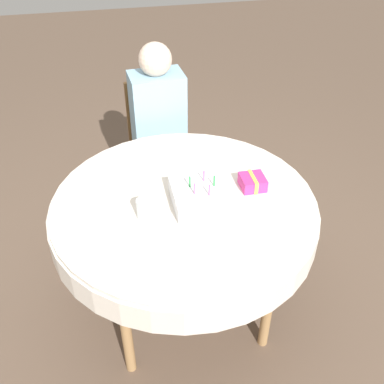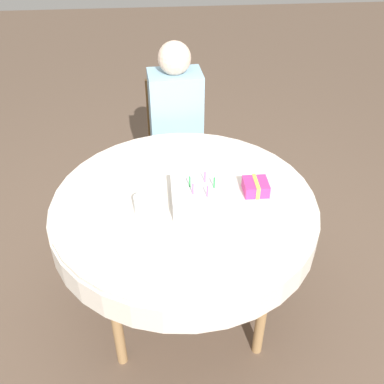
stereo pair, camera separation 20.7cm
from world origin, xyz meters
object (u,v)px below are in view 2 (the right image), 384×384
at_px(drinking_glass, 142,205).
at_px(gift_box, 256,187).
at_px(person, 176,119).
at_px(chair, 175,143).
at_px(birthday_cake, 201,196).

height_order(drinking_glass, gift_box, drinking_glass).
distance_m(person, gift_box, 0.90).
xyz_separation_m(person, drinking_glass, (-0.21, -0.94, 0.09)).
distance_m(chair, gift_box, 1.02).
relative_size(chair, gift_box, 7.33).
relative_size(chair, birthday_cake, 3.39).
bearing_deg(person, birthday_cake, -90.08).
xyz_separation_m(chair, person, (0.01, -0.09, 0.23)).
bearing_deg(person, drinking_glass, -106.48).
relative_size(drinking_glass, gift_box, 0.79).
relative_size(chair, drinking_glass, 9.32).
xyz_separation_m(person, gift_box, (0.33, -0.83, 0.07)).
bearing_deg(person, gift_box, -72.19).
distance_m(birthday_cake, gift_box, 0.28).
height_order(chair, drinking_glass, chair).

